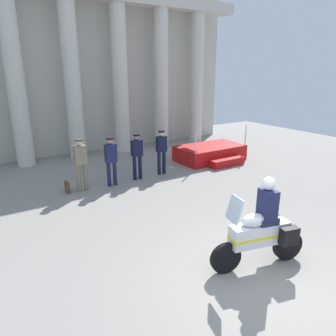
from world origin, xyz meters
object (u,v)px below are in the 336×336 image
at_px(officer_in_row_3, 161,149).
at_px(briefcase_on_ground, 67,187).
at_px(officer_in_row_0, 81,161).
at_px(officer_in_row_1, 111,158).
at_px(officer_in_row_2, 137,153).
at_px(motorcycle_with_rider, 263,230).
at_px(reviewing_stand, 211,153).

relative_size(officer_in_row_3, briefcase_on_ground, 4.68).
bearing_deg(officer_in_row_0, officer_in_row_1, 177.08).
bearing_deg(officer_in_row_2, briefcase_on_ground, -1.58).
xyz_separation_m(motorcycle_with_rider, briefcase_on_ground, (-2.19, 6.13, -0.61)).
distance_m(officer_in_row_0, officer_in_row_1, 1.02).
relative_size(reviewing_stand, motorcycle_with_rider, 1.40).
relative_size(reviewing_stand, briefcase_on_ground, 8.03).
xyz_separation_m(reviewing_stand, briefcase_on_ground, (-6.39, -0.43, -0.13)).
bearing_deg(officer_in_row_0, briefcase_on_ground, -15.35).
relative_size(officer_in_row_0, officer_in_row_1, 1.03).
distance_m(officer_in_row_0, officer_in_row_3, 3.10).
bearing_deg(motorcycle_with_rider, officer_in_row_2, -79.24).
bearing_deg(motorcycle_with_rider, reviewing_stand, -108.75).
distance_m(officer_in_row_1, briefcase_on_ground, 1.70).
xyz_separation_m(reviewing_stand, officer_in_row_2, (-3.87, -0.50, 0.68)).
xyz_separation_m(officer_in_row_0, officer_in_row_1, (1.01, -0.06, -0.04)).
bearing_deg(motorcycle_with_rider, officer_in_row_3, -88.86).
bearing_deg(officer_in_row_3, officer_in_row_1, 4.31).
height_order(officer_in_row_3, briefcase_on_ground, officer_in_row_3).
bearing_deg(officer_in_row_1, officer_in_row_3, -175.69).
bearing_deg(officer_in_row_1, motorcycle_with_rider, 96.97).
bearing_deg(briefcase_on_ground, officer_in_row_3, -0.62).
height_order(officer_in_row_0, officer_in_row_3, officer_in_row_0).
bearing_deg(reviewing_stand, motorcycle_with_rider, -122.63).
bearing_deg(motorcycle_with_rider, officer_in_row_1, -69.37).
relative_size(officer_in_row_0, briefcase_on_ground, 4.83).
bearing_deg(briefcase_on_ground, motorcycle_with_rider, -70.34).
height_order(reviewing_stand, officer_in_row_2, officer_in_row_2).
height_order(officer_in_row_1, briefcase_on_ground, officer_in_row_1).
xyz_separation_m(reviewing_stand, officer_in_row_1, (-4.90, -0.61, 0.68)).
distance_m(officer_in_row_1, officer_in_row_3, 2.09).
bearing_deg(officer_in_row_0, officer_in_row_3, -178.06).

